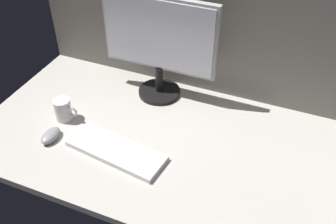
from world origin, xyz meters
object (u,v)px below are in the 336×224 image
(mouse, at_px, (51,136))
(mug_ceramic_white, at_px, (63,110))
(monitor, at_px, (159,42))
(keyboard, at_px, (116,151))

(mouse, distance_m, mug_ceramic_white, 0.12)
(monitor, height_order, mouse, monitor)
(monitor, bearing_deg, mouse, -121.83)
(mouse, xyz_separation_m, mug_ceramic_white, (-0.02, 0.12, 0.03))
(mug_ceramic_white, bearing_deg, keyboard, -17.83)
(monitor, distance_m, keyboard, 0.46)
(monitor, distance_m, mouse, 0.55)
(mouse, bearing_deg, mug_ceramic_white, 97.68)
(keyboard, bearing_deg, monitor, 97.38)
(monitor, distance_m, mug_ceramic_white, 0.46)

